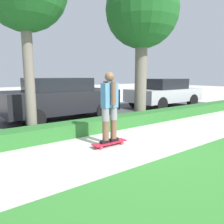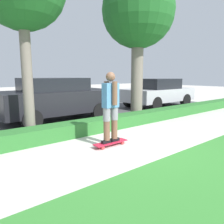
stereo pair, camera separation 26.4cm
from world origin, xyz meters
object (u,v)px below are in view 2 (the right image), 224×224
at_px(skater_person, 111,106).
at_px(tree_mid, 138,13).
at_px(parked_car_middle, 56,98).
at_px(parked_car_rear, 157,92).
at_px(skateboard, 111,143).

distance_m(skater_person, tree_mid, 4.30).
relative_size(tree_mid, parked_car_middle, 1.26).
bearing_deg(skater_person, tree_mid, 33.84).
height_order(skater_person, parked_car_rear, skater_person).
distance_m(skateboard, parked_car_rear, 6.96).
relative_size(skateboard, parked_car_rear, 0.22).
xyz_separation_m(skater_person, parked_car_middle, (0.37, 3.64, -0.14)).
bearing_deg(tree_mid, parked_car_rear, 27.17).
relative_size(skateboard, tree_mid, 0.17).
height_order(skater_person, parked_car_middle, skater_person).
bearing_deg(parked_car_middle, tree_mid, -37.96).
bearing_deg(parked_car_middle, skateboard, -95.81).
distance_m(tree_mid, parked_car_middle, 4.18).
bearing_deg(parked_car_middle, parked_car_rear, -1.45).
xyz_separation_m(skateboard, parked_car_middle, (0.37, 3.64, 0.73)).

